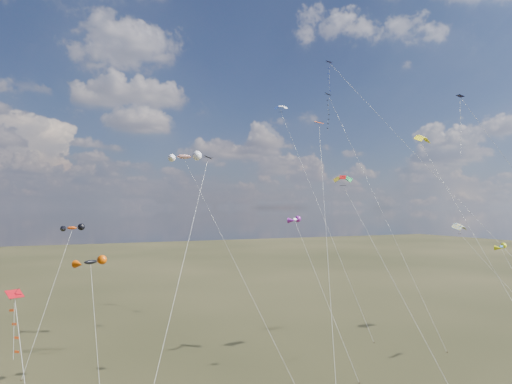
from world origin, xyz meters
name	(u,v)px	position (x,y,z in m)	size (l,w,h in m)	color
diamond_black_high	(334,123)	(17.59, 27.94, 30.14)	(4.58, 19.90, 35.12)	black
diamond_navy_tall	(351,99)	(14.12, 18.72, 31.58)	(19.80, 25.02, 37.08)	#0F0C51
diamond_black_mid	(190,233)	(-11.15, 6.63, 15.06)	(10.54, 16.14, 22.22)	black
diamond_red_low	(15,334)	(-23.63, -0.01, 9.72)	(2.71, 8.55, 12.22)	#AC0A12
diamond_navy_right	(471,137)	(16.56, 2.17, 24.23)	(8.91, 15.34, 28.67)	#0A0947
diamond_orange_center	(324,205)	(0.36, 3.94, 17.37)	(6.96, 13.33, 25.83)	#DC4712
parafoil_yellow	(423,137)	(18.46, 10.56, 25.52)	(4.30, 15.61, 26.29)	yellow
parafoil_blue_white	(282,108)	(13.20, 36.97, 33.94)	(3.92, 21.60, 34.79)	blue
parafoil_striped	(460,225)	(30.97, 16.58, 14.68)	(7.66, 10.89, 15.42)	yellow
parafoil_tricolor	(343,178)	(9.69, 14.33, 20.65)	(2.41, 18.71, 21.34)	yellow
novelty_black_orange	(91,262)	(-18.32, 15.60, 11.96)	(2.94, 7.68, 12.52)	black
novelty_orange_black	(72,228)	(-19.51, 28.82, 14.66)	(6.04, 8.74, 15.23)	#CB3F0C
novelty_white_purple	(295,220)	(4.58, 16.87, 15.69)	(2.52, 11.61, 16.18)	white
novelty_redwhite_stripe	(184,157)	(-5.91, 27.88, 23.84)	(7.95, 20.55, 24.63)	red
novelty_blue_yellow	(501,248)	(24.44, 5.04, 12.68)	(2.07, 8.13, 13.15)	blue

